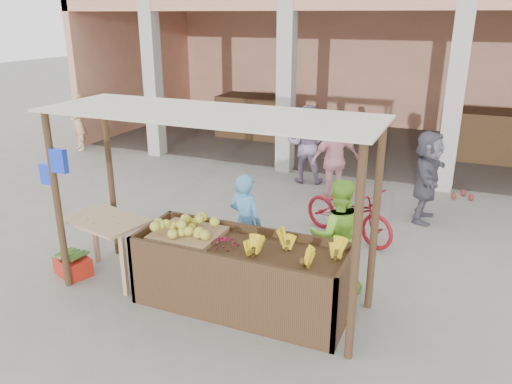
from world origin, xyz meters
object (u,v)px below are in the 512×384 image
at_px(motorcycle, 349,211).
at_px(red_crate, 73,266).
at_px(fruit_stall, 241,278).
at_px(vendor_green, 337,233).
at_px(vendor_blue, 245,220).
at_px(side_table, 106,229).

bearing_deg(motorcycle, red_crate, 154.26).
height_order(fruit_stall, red_crate, fruit_stall).
bearing_deg(vendor_green, vendor_blue, -23.59).
relative_size(side_table, vendor_blue, 0.79).
xyz_separation_m(side_table, motorcycle, (2.70, 2.56, -0.26)).
bearing_deg(side_table, motorcycle, 56.20).
bearing_deg(motorcycle, vendor_blue, 170.79).
distance_m(fruit_stall, motorcycle, 2.62).
height_order(fruit_stall, vendor_green, vendor_green).
height_order(side_table, vendor_blue, vendor_blue).
xyz_separation_m(fruit_stall, vendor_green, (0.95, 0.87, 0.40)).
bearing_deg(vendor_green, fruit_stall, 19.83).
distance_m(red_crate, vendor_green, 3.67).
height_order(red_crate, vendor_blue, vendor_blue).
bearing_deg(side_table, vendor_green, 30.04).
relative_size(vendor_green, motorcycle, 0.91).
bearing_deg(red_crate, vendor_green, 38.82).
relative_size(fruit_stall, motorcycle, 1.47).
bearing_deg(vendor_green, red_crate, -5.58).
bearing_deg(vendor_blue, red_crate, 39.63).
height_order(vendor_blue, motorcycle, vendor_blue).
bearing_deg(red_crate, motorcycle, 61.73).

